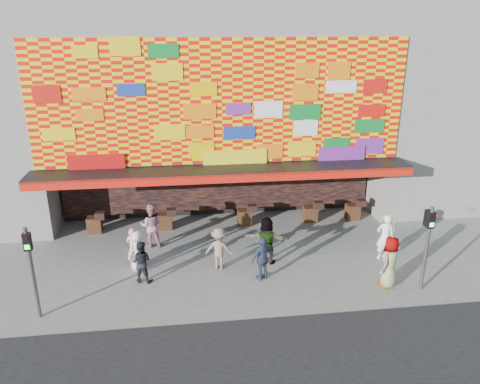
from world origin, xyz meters
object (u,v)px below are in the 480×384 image
(ped_b, at_px, (134,248))
(parasol, at_px, (394,228))
(ped_d, at_px, (219,248))
(signal_left, at_px, (31,263))
(ped_e, at_px, (263,258))
(ped_c, at_px, (141,262))
(ped_f, at_px, (266,241))
(ped_i, at_px, (151,225))
(ped_a, at_px, (137,250))
(signal_right, at_px, (428,239))
(ped_g, at_px, (390,262))
(ped_h, at_px, (385,237))

(ped_b, bearing_deg, parasol, -170.12)
(ped_d, bearing_deg, signal_left, 35.72)
(ped_d, distance_m, ped_e, 1.74)
(ped_d, bearing_deg, ped_c, 25.75)
(signal_left, distance_m, ped_f, 7.99)
(ped_b, xyz_separation_m, ped_d, (3.07, -0.40, -0.01))
(ped_i, distance_m, parasol, 9.22)
(ped_b, xyz_separation_m, ped_e, (4.51, -1.38, 0.00))
(signal_left, bearing_deg, ped_b, 45.55)
(ped_d, bearing_deg, ped_e, 159.42)
(ped_a, height_order, ped_i, ped_i)
(ped_b, distance_m, parasol, 9.11)
(signal_right, xyz_separation_m, ped_b, (-9.73, 2.72, -1.05))
(ped_g, relative_size, ped_h, 1.00)
(signal_right, xyz_separation_m, ped_f, (-4.88, 2.51, -0.95))
(signal_right, xyz_separation_m, ped_c, (-9.41, 1.74, -1.10))
(signal_left, xyz_separation_m, ped_d, (5.75, 2.32, -1.07))
(signal_right, bearing_deg, signal_left, 180.00)
(parasol, bearing_deg, ped_g, 0.00)
(ped_f, bearing_deg, ped_i, -8.30)
(ped_g, xyz_separation_m, ped_i, (-8.16, 4.11, -0.01))
(signal_left, xyz_separation_m, ped_i, (3.21, 4.47, -0.96))
(ped_g, xyz_separation_m, parasol, (-0.00, 0.00, 1.24))
(ped_a, bearing_deg, signal_left, 0.10)
(ped_a, height_order, ped_e, ped_e)
(ped_b, relative_size, ped_i, 0.89)
(ped_b, bearing_deg, ped_h, -157.82)
(signal_right, height_order, ped_h, signal_right)
(ped_g, height_order, parasol, parasol)
(ped_a, relative_size, ped_b, 0.94)
(ped_c, bearing_deg, signal_right, -177.20)
(ped_d, xyz_separation_m, ped_f, (1.78, 0.19, 0.12))
(ped_e, bearing_deg, ped_c, -32.75)
(ped_d, bearing_deg, ped_a, 6.99)
(signal_right, height_order, ped_e, signal_right)
(ped_h, bearing_deg, ped_e, 17.03)
(parasol, bearing_deg, signal_right, -19.32)
(ped_h, bearing_deg, ped_f, 3.08)
(signal_left, bearing_deg, ped_f, 18.47)
(ped_b, height_order, ped_h, ped_h)
(signal_right, distance_m, parasol, 1.13)
(ped_a, relative_size, ped_f, 0.83)
(parasol, bearing_deg, ped_a, 164.92)
(ped_i, bearing_deg, ped_f, 159.73)
(signal_left, relative_size, ped_i, 1.66)
(ped_f, height_order, ped_g, ped_g)
(ped_f, bearing_deg, signal_left, 34.62)
(ped_a, distance_m, parasol, 8.99)
(ped_f, relative_size, ped_i, 1.01)
(ped_f, bearing_deg, ped_b, 13.67)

